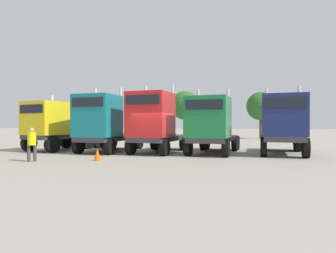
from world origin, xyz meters
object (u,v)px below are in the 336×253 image
Objects in this scene: semi_truck_navy at (283,124)px; traffic_cone_mid at (97,154)px; semi_truck_yellow at (54,125)px; semi_truck_red at (154,122)px; visitor_in_hivis at (32,142)px; semi_truck_teal at (102,123)px; semi_truck_green at (211,125)px.

traffic_cone_mid is (-9.70, -4.83, -1.56)m from semi_truck_navy.
semi_truck_red is at bearing 101.33° from semi_truck_yellow.
semi_truck_teal is at bearing -50.87° from visitor_in_hivis.
semi_truck_green reaches higher than traffic_cone_mid.
semi_truck_red is (3.46, 0.17, 0.04)m from semi_truck_teal.
semi_truck_navy is (15.12, 0.21, 0.10)m from semi_truck_yellow.
semi_truck_navy reaches higher than traffic_cone_mid.
semi_truck_yellow is at bearing -10.65° from visitor_in_hivis.
visitor_in_hivis is (-8.50, -5.26, -0.83)m from semi_truck_green.
semi_truck_green is at bearing 103.22° from semi_truck_yellow.
visitor_in_hivis is at bearing 37.74° from semi_truck_yellow.
semi_truck_red is at bearing -79.54° from semi_truck_green.
visitor_in_hivis is at bearing -59.50° from semi_truck_navy.
semi_truck_teal is 9.23× the size of traffic_cone_mid.
semi_truck_navy is at bearing 104.65° from semi_truck_green.
semi_truck_teal is at bearing -78.91° from semi_truck_red.
semi_truck_yellow is 7.36m from semi_truck_red.
semi_truck_green is 1.00× the size of semi_truck_navy.
traffic_cone_mid is (-5.43, -4.34, -1.48)m from semi_truck_green.
semi_truck_red reaches higher than semi_truck_green.
traffic_cone_mid is (1.54, -4.02, -1.60)m from semi_truck_teal.
semi_truck_teal is at bearing -79.60° from semi_truck_navy.
semi_truck_red is at bearing 98.27° from semi_truck_teal.
semi_truck_yellow reaches higher than visitor_in_hivis.
semi_truck_yellow is 0.96× the size of semi_truck_red.
semi_truck_navy is 3.92× the size of visitor_in_hivis.
semi_truck_navy is at bearing 105.52° from semi_truck_yellow.
visitor_in_hivis is (-4.99, -5.11, -0.99)m from semi_truck_red.
semi_truck_green is 7.10m from traffic_cone_mid.
semi_truck_teal is (3.88, -0.60, 0.14)m from semi_truck_yellow.
semi_truck_navy is 10.95m from traffic_cone_mid.
semi_truck_navy is 14.03m from visitor_in_hivis.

